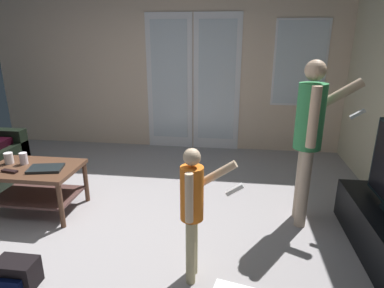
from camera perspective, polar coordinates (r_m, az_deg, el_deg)
name	(u,v)px	position (r m, az deg, el deg)	size (l,w,h in m)	color
ground_plane	(107,237)	(3.29, -14.52, -15.40)	(5.67, 5.52, 0.02)	gray
wall_back_with_doors	(171,71)	(5.36, -3.60, 12.60)	(5.67, 0.09, 2.57)	beige
coffee_table	(35,179)	(3.81, -25.59, -5.54)	(0.91, 0.62, 0.50)	brown
person_adult	(310,130)	(3.22, 19.83, 2.28)	(0.65, 0.43, 1.59)	tan
person_child	(193,204)	(2.39, 0.24, -10.39)	(0.45, 0.29, 1.06)	tan
backpack	(16,274)	(2.92, -28.18, -19.26)	(0.30, 0.22, 0.21)	black
laptop_closed	(46,168)	(3.63, -24.07, -3.90)	(0.33, 0.22, 0.03)	black
cup_near_edge	(9,158)	(3.97, -29.22, -2.15)	(0.09, 0.09, 0.12)	white
cup_by_laptop	(24,158)	(3.87, -27.21, -2.24)	(0.08, 0.08, 0.12)	white
tv_remote_black	(10,171)	(3.73, -29.11, -4.14)	(0.17, 0.05, 0.02)	black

